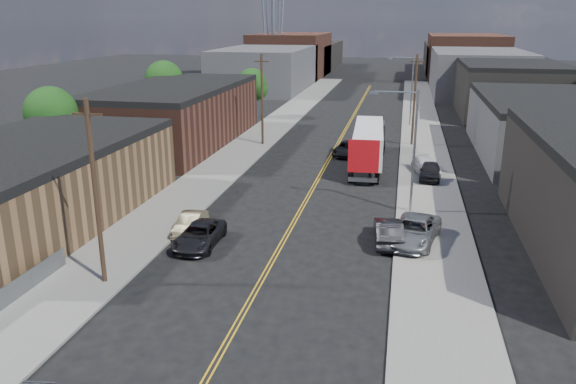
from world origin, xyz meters
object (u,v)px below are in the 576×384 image
at_px(semi_truck, 369,141).
at_px(car_right_lot_b, 426,166).
at_px(car_left_b, 190,223).
at_px(car_ahead_truck, 347,149).
at_px(car_left_c, 199,235).
at_px(car_right_oncoming, 388,232).
at_px(car_right_lot_c, 430,171).
at_px(car_right_lot_a, 414,231).

bearing_deg(semi_truck, car_right_lot_b, -29.98).
relative_size(semi_truck, car_right_lot_b, 3.32).
relative_size(car_left_b, car_ahead_truck, 0.78).
bearing_deg(car_left_c, semi_truck, 67.14).
bearing_deg(car_left_c, car_right_oncoming, 12.43).
xyz_separation_m(car_right_lot_b, car_ahead_truck, (-7.76, 6.00, -0.12)).
bearing_deg(car_right_lot_b, car_left_b, -144.79).
distance_m(car_right_lot_b, car_ahead_truck, 9.81).
bearing_deg(car_right_lot_c, car_right_lot_b, 101.74).
bearing_deg(car_right_lot_c, car_right_lot_a, -92.56).
relative_size(car_right_oncoming, car_right_lot_b, 1.03).
height_order(car_left_c, car_right_lot_c, car_right_lot_c).
relative_size(semi_truck, car_left_b, 3.87).
bearing_deg(car_right_lot_c, car_left_c, -126.16).
bearing_deg(car_right_lot_a, car_ahead_truck, 118.57).
bearing_deg(car_right_lot_b, car_right_lot_a, -107.54).
relative_size(semi_truck, car_ahead_truck, 3.03).
height_order(semi_truck, car_left_c, semi_truck).
xyz_separation_m(car_left_b, car_right_lot_a, (14.57, 0.91, 0.28)).
distance_m(car_right_lot_a, car_ahead_truck, 24.01).
distance_m(car_left_c, car_right_lot_c, 23.23).
bearing_deg(car_right_lot_b, car_right_oncoming, -112.78).
height_order(car_right_lot_b, car_right_lot_c, car_right_lot_c).
bearing_deg(car_ahead_truck, car_right_lot_c, -37.50).
bearing_deg(car_right_oncoming, car_right_lot_a, 177.73).
height_order(car_right_lot_c, car_ahead_truck, car_right_lot_c).
height_order(car_right_oncoming, car_right_lot_c, car_right_lot_c).
bearing_deg(car_ahead_truck, semi_truck, -46.19).
xyz_separation_m(car_left_c, car_right_oncoming, (11.60, 2.81, 0.08)).
height_order(car_right_lot_a, car_ahead_truck, car_right_lot_a).
height_order(car_left_c, car_right_lot_b, car_right_lot_b).
bearing_deg(car_right_oncoming, car_left_c, 7.98).
xyz_separation_m(car_right_oncoming, car_right_lot_a, (1.60, 0.09, 0.15)).
height_order(car_left_b, car_ahead_truck, car_ahead_truck).
xyz_separation_m(car_right_lot_b, car_right_lot_c, (0.31, -2.00, 0.07)).
xyz_separation_m(semi_truck, car_right_lot_a, (4.17, -19.83, -1.34)).
bearing_deg(car_right_lot_b, car_right_lot_c, -94.92).
distance_m(car_left_c, car_right_lot_b, 24.63).
xyz_separation_m(car_left_c, car_right_lot_c, (14.68, 18.00, 0.18)).
height_order(car_right_oncoming, car_right_lot_b, car_right_oncoming).
bearing_deg(car_left_b, car_ahead_truck, 68.59).
xyz_separation_m(semi_truck, car_right_lot_c, (5.65, -4.74, -1.39)).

